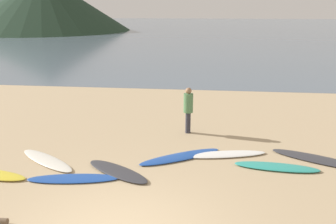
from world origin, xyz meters
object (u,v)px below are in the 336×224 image
(surfboard_3, at_px, (117,171))
(person_0, at_px, (188,107))
(surfboard_7, at_px, (320,160))
(surfboard_1, at_px, (47,160))
(surfboard_4, at_px, (180,157))
(surfboard_2, at_px, (74,179))
(surfboard_5, at_px, (224,154))
(surfboard_6, at_px, (277,167))

(surfboard_3, height_order, person_0, person_0)
(surfboard_3, bearing_deg, surfboard_7, 46.56)
(surfboard_1, height_order, surfboard_4, surfboard_1)
(surfboard_2, distance_m, surfboard_7, 6.74)
(surfboard_3, bearing_deg, surfboard_5, 59.67)
(surfboard_3, bearing_deg, surfboard_6, 42.57)
(surfboard_2, distance_m, surfboard_6, 5.33)
(surfboard_3, xyz_separation_m, surfboard_7, (5.47, 1.37, -0.01))
(surfboard_4, xyz_separation_m, surfboard_6, (2.62, -0.38, 0.01))
(surfboard_2, xyz_separation_m, surfboard_7, (6.47, 1.87, 0.00))
(surfboard_5, xyz_separation_m, surfboard_7, (2.68, -0.06, -0.00))
(surfboard_3, height_order, surfboard_4, surfboard_3)
(surfboard_1, xyz_separation_m, surfboard_5, (4.93, 0.98, -0.00))
(surfboard_5, height_order, surfboard_6, surfboard_6)
(surfboard_2, distance_m, surfboard_5, 4.26)
(surfboard_2, distance_m, person_0, 4.68)
(surfboard_4, xyz_separation_m, surfboard_5, (1.23, 0.31, 0.00))
(surfboard_5, relative_size, person_0, 1.59)
(surfboard_7, distance_m, person_0, 4.36)
(surfboard_5, relative_size, surfboard_7, 0.94)
(surfboard_2, distance_m, surfboard_3, 1.12)
(surfboard_2, xyz_separation_m, surfboard_4, (2.56, 1.63, 0.00))
(surfboard_1, bearing_deg, surfboard_7, 40.48)
(surfboard_2, bearing_deg, surfboard_7, 7.52)
(surfboard_7, bearing_deg, surfboard_1, -146.89)
(surfboard_1, distance_m, person_0, 4.79)
(surfboard_6, xyz_separation_m, person_0, (-2.54, 2.51, 0.89))
(surfboard_1, height_order, person_0, person_0)
(surfboard_1, height_order, surfboard_7, surfboard_1)
(surfboard_4, height_order, surfboard_6, surfboard_6)
(surfboard_2, height_order, surfboard_7, surfboard_7)
(surfboard_5, relative_size, surfboard_6, 1.13)
(surfboard_1, relative_size, surfboard_6, 1.02)
(person_0, bearing_deg, surfboard_1, -147.03)
(surfboard_2, xyz_separation_m, person_0, (2.65, 3.75, 0.90))
(surfboard_4, bearing_deg, person_0, 55.51)
(surfboard_3, xyz_separation_m, person_0, (1.64, 3.25, 0.89))
(surfboard_5, bearing_deg, surfboard_1, 178.40)
(surfboard_2, bearing_deg, surfboard_1, 131.47)
(surfboard_6, bearing_deg, surfboard_7, 31.39)
(surfboard_1, relative_size, surfboard_3, 1.10)
(surfboard_2, relative_size, surfboard_7, 0.86)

